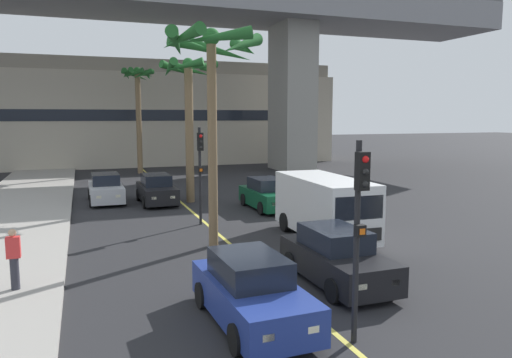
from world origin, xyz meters
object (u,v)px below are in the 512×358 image
(delivery_van, at_px, (324,206))
(traffic_light_median_far, at_px, (200,162))
(car_queue_third, at_px, (157,190))
(car_queue_fourth, at_px, (251,292))
(car_queue_second, at_px, (106,189))
(pedestrian_near_crosswalk, at_px, (14,258))
(car_queue_front, at_px, (267,195))
(palm_tree_mid_median, at_px, (212,64))
(traffic_light_median_near, at_px, (359,215))
(palm_tree_far_median, at_px, (189,93))
(car_queue_fifth, at_px, (336,258))
(palm_tree_near_median, at_px, (138,90))

(delivery_van, relative_size, traffic_light_median_far, 1.26)
(car_queue_third, relative_size, car_queue_fourth, 0.99)
(car_queue_second, bearing_deg, pedestrian_near_crosswalk, -102.17)
(car_queue_front, distance_m, palm_tree_mid_median, 9.34)
(traffic_light_median_far, bearing_deg, delivery_van, -45.39)
(car_queue_fourth, relative_size, traffic_light_median_near, 0.99)
(traffic_light_median_near, xyz_separation_m, palm_tree_far_median, (0.35, 17.58, 3.21))
(car_queue_front, bearing_deg, car_queue_fifth, -101.10)
(car_queue_third, bearing_deg, car_queue_fifth, -78.64)
(pedestrian_near_crosswalk, bearing_deg, car_queue_front, 39.99)
(car_queue_front, height_order, traffic_light_median_near, traffic_light_median_near)
(car_queue_second, bearing_deg, palm_tree_near_median, 75.87)
(traffic_light_median_near, height_order, traffic_light_median_far, same)
(traffic_light_median_near, xyz_separation_m, pedestrian_near_crosswalk, (-6.95, 5.45, -1.72))
(car_queue_third, relative_size, car_queue_fifth, 1.00)
(car_queue_front, relative_size, palm_tree_near_median, 0.48)
(car_queue_fifth, xyz_separation_m, palm_tree_far_median, (-1.09, 14.17, 5.20))
(traffic_light_median_near, height_order, palm_tree_far_median, palm_tree_far_median)
(car_queue_fifth, bearing_deg, palm_tree_far_median, 94.40)
(car_queue_front, distance_m, palm_tree_far_median, 6.95)
(traffic_light_median_far, bearing_deg, car_queue_second, 116.42)
(car_queue_third, height_order, delivery_van, delivery_van)
(car_queue_second, height_order, pedestrian_near_crosswalk, pedestrian_near_crosswalk)
(car_queue_fourth, relative_size, delivery_van, 0.79)
(car_queue_second, distance_m, delivery_van, 13.42)
(car_queue_front, height_order, car_queue_fourth, same)
(car_queue_fourth, bearing_deg, delivery_van, 50.54)
(car_queue_front, xyz_separation_m, pedestrian_near_crosswalk, (-10.53, -8.83, 0.28))
(car_queue_fourth, xyz_separation_m, delivery_van, (5.14, 6.24, 0.57))
(car_queue_second, distance_m, traffic_light_median_far, 8.29)
(pedestrian_near_crosswalk, bearing_deg, palm_tree_mid_median, 25.28)
(car_queue_front, bearing_deg, car_queue_fourth, -112.72)
(palm_tree_far_median, bearing_deg, car_queue_second, 160.89)
(pedestrian_near_crosswalk, bearing_deg, car_queue_second, 77.83)
(palm_tree_mid_median, bearing_deg, car_queue_second, 106.62)
(palm_tree_mid_median, xyz_separation_m, pedestrian_near_crosswalk, (-6.15, -2.90, -5.46))
(delivery_van, distance_m, pedestrian_near_crosswalk, 10.70)
(car_queue_second, relative_size, palm_tree_mid_median, 0.54)
(palm_tree_far_median, distance_m, pedestrian_near_crosswalk, 14.99)
(car_queue_fifth, bearing_deg, pedestrian_near_crosswalk, 166.36)
(car_queue_front, height_order, traffic_light_median_far, traffic_light_median_far)
(car_queue_second, xyz_separation_m, palm_tree_mid_median, (3.21, -10.74, 5.74))
(car_queue_second, xyz_separation_m, traffic_light_median_far, (3.58, -7.21, 1.99))
(car_queue_fourth, relative_size, palm_tree_mid_median, 0.54)
(car_queue_second, bearing_deg, car_queue_fifth, -70.82)
(car_queue_front, xyz_separation_m, car_queue_fourth, (-5.27, -12.57, 0.00))
(traffic_light_median_near, distance_m, palm_tree_far_median, 17.88)
(traffic_light_median_near, bearing_deg, car_queue_second, 101.86)
(palm_tree_mid_median, bearing_deg, car_queue_front, 53.54)
(delivery_van, relative_size, palm_tree_far_median, 0.68)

